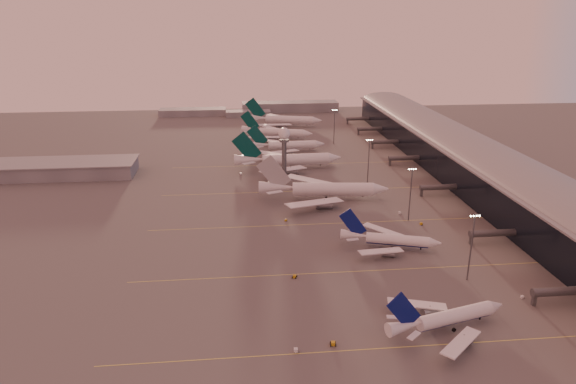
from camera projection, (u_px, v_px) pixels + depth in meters
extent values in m
plane|color=#565454|center=(302.00, 288.00, 173.77)|extent=(700.00, 700.00, 0.00)
cube|color=#EDE053|center=(424.00, 346.00, 143.72)|extent=(180.00, 0.25, 0.02)
cube|color=#EDE053|center=(381.00, 270.00, 185.99)|extent=(180.00, 0.25, 0.02)
cube|color=#EDE053|center=(354.00, 223.00, 228.27)|extent=(180.00, 0.25, 0.02)
cube|color=#EDE053|center=(335.00, 190.00, 270.54)|extent=(180.00, 0.25, 0.02)
cube|color=#EDE053|center=(320.00, 164.00, 317.51)|extent=(180.00, 0.25, 0.02)
cube|color=black|center=(471.00, 164.00, 284.33)|extent=(36.00, 360.00, 18.00)
cylinder|color=gray|center=(472.00, 148.00, 281.36)|extent=(10.08, 360.00, 10.08)
cube|color=gray|center=(473.00, 148.00, 281.30)|extent=(40.00, 362.00, 0.80)
cylinder|color=#505257|center=(565.00, 291.00, 163.12)|extent=(22.00, 2.80, 2.80)
cube|color=#505257|center=(534.00, 299.00, 162.93)|extent=(1.20, 1.20, 4.40)
cylinder|color=#505257|center=(496.00, 233.00, 206.33)|extent=(22.00, 2.80, 2.80)
cube|color=#505257|center=(471.00, 239.00, 206.14)|extent=(1.20, 1.20, 4.40)
cylinder|color=#505257|center=(441.00, 187.00, 260.81)|extent=(22.00, 2.80, 2.80)
cube|color=#505257|center=(421.00, 192.00, 260.63)|extent=(1.20, 1.20, 4.40)
cylinder|color=#505257|center=(406.00, 158.00, 313.42)|extent=(22.00, 2.80, 2.80)
cube|color=#505257|center=(390.00, 162.00, 313.24)|extent=(1.20, 1.20, 4.40)
cylinder|color=#505257|center=(387.00, 142.00, 352.88)|extent=(22.00, 2.80, 2.80)
cube|color=#505257|center=(372.00, 145.00, 352.69)|extent=(1.20, 1.20, 4.40)
cylinder|color=#505257|center=(371.00, 129.00, 392.33)|extent=(22.00, 2.80, 2.80)
cube|color=#505257|center=(358.00, 132.00, 392.15)|extent=(1.20, 1.20, 4.40)
cylinder|color=#505257|center=(359.00, 119.00, 429.91)|extent=(22.00, 2.80, 2.80)
cube|color=#505257|center=(348.00, 122.00, 429.72)|extent=(1.20, 1.20, 4.40)
cube|color=slate|center=(63.00, 169.00, 292.65)|extent=(80.00, 25.00, 8.00)
cube|color=gray|center=(62.00, 162.00, 291.26)|extent=(82.00, 27.00, 0.60)
cylinder|color=#505257|center=(284.00, 161.00, 283.35)|extent=(2.60, 2.60, 22.00)
cylinder|color=#505257|center=(284.00, 141.00, 279.56)|extent=(5.20, 5.20, 1.20)
sphere|color=white|center=(284.00, 134.00, 278.27)|extent=(6.40, 6.40, 6.40)
cylinder|color=#505257|center=(284.00, 127.00, 277.05)|extent=(0.16, 0.16, 2.00)
cylinder|color=#505257|center=(471.00, 247.00, 175.12)|extent=(0.56, 0.56, 25.00)
cube|color=#505257|center=(475.00, 215.00, 171.17)|extent=(3.60, 0.25, 0.25)
sphere|color=#FFEABF|center=(471.00, 216.00, 171.16)|extent=(0.56, 0.56, 0.56)
sphere|color=#FFEABF|center=(474.00, 216.00, 171.25)|extent=(0.56, 0.56, 0.56)
sphere|color=#FFEABF|center=(477.00, 216.00, 171.35)|extent=(0.56, 0.56, 0.56)
sphere|color=#FFEABF|center=(479.00, 216.00, 171.44)|extent=(0.56, 0.56, 0.56)
cylinder|color=#505257|center=(410.00, 194.00, 226.51)|extent=(0.56, 0.56, 25.00)
cube|color=#505257|center=(413.00, 168.00, 222.55)|extent=(3.60, 0.25, 0.25)
sphere|color=#FFEABF|center=(409.00, 169.00, 222.54)|extent=(0.56, 0.56, 0.56)
sphere|color=#FFEABF|center=(411.00, 169.00, 222.64)|extent=(0.56, 0.56, 0.56)
sphere|color=#FFEABF|center=(414.00, 169.00, 222.73)|extent=(0.56, 0.56, 0.56)
sphere|color=#FFEABF|center=(416.00, 169.00, 222.83)|extent=(0.56, 0.56, 0.56)
cylinder|color=#505257|center=(369.00, 161.00, 277.70)|extent=(0.56, 0.56, 25.00)
cube|color=#505257|center=(370.00, 139.00, 273.75)|extent=(3.60, 0.25, 0.25)
sphere|color=#FFEABF|center=(367.00, 140.00, 273.74)|extent=(0.56, 0.56, 0.56)
sphere|color=#FFEABF|center=(369.00, 140.00, 273.83)|extent=(0.56, 0.56, 0.56)
sphere|color=#FFEABF|center=(371.00, 140.00, 273.93)|extent=(0.56, 0.56, 0.56)
sphere|color=#FFEABF|center=(372.00, 140.00, 274.02)|extent=(0.56, 0.56, 0.56)
cylinder|color=#505257|center=(334.00, 127.00, 362.06)|extent=(0.56, 0.56, 25.00)
cube|color=#505257|center=(335.00, 110.00, 358.11)|extent=(3.60, 0.25, 0.25)
sphere|color=#FFEABF|center=(333.00, 110.00, 358.10)|extent=(0.56, 0.56, 0.56)
sphere|color=#FFEABF|center=(334.00, 110.00, 358.19)|extent=(0.56, 0.56, 0.56)
sphere|color=#FFEABF|center=(335.00, 110.00, 358.29)|extent=(0.56, 0.56, 0.56)
sphere|color=#FFEABF|center=(337.00, 110.00, 358.38)|extent=(0.56, 0.56, 0.56)
cube|color=slate|center=(193.00, 112.00, 467.73)|extent=(60.00, 18.00, 6.00)
cube|color=slate|center=(290.00, 107.00, 485.12)|extent=(90.00, 20.00, 9.00)
cube|color=slate|center=(248.00, 113.00, 463.22)|extent=(40.00, 15.00, 5.00)
cylinder|color=white|center=(455.00, 317.00, 150.95)|extent=(25.06, 10.56, 4.22)
cylinder|color=#091260|center=(455.00, 320.00, 151.26)|extent=(24.27, 9.29, 3.04)
cone|color=white|center=(495.00, 308.00, 155.93)|extent=(5.74, 5.33, 4.22)
cone|color=white|center=(404.00, 328.00, 144.85)|extent=(11.15, 6.80, 4.22)
cube|color=white|center=(461.00, 344.00, 139.97)|extent=(15.94, 15.31, 1.33)
cylinder|color=gray|center=(463.00, 343.00, 143.79)|extent=(5.35, 3.91, 2.75)
cube|color=gray|center=(464.00, 339.00, 143.40)|extent=(0.39, 0.36, 1.69)
cube|color=white|center=(417.00, 306.00, 158.31)|extent=(18.43, 8.05, 1.33)
cylinder|color=gray|center=(429.00, 313.00, 157.80)|extent=(5.35, 3.91, 2.75)
cube|color=gray|center=(430.00, 310.00, 157.41)|extent=(0.39, 0.36, 1.69)
cube|color=#091260|center=(404.00, 313.00, 142.95)|extent=(11.29, 3.40, 12.59)
cube|color=white|center=(414.00, 337.00, 140.59)|extent=(4.80, 4.52, 0.28)
cube|color=white|center=(395.00, 319.00, 149.06)|extent=(5.06, 2.67, 0.28)
cylinder|color=black|center=(480.00, 319.00, 155.07)|extent=(0.56, 0.56, 1.11)
cylinder|color=black|center=(443.00, 323.00, 153.37)|extent=(1.33, 0.86, 1.22)
cylinder|color=black|center=(454.00, 332.00, 149.05)|extent=(1.33, 0.86, 1.22)
cylinder|color=white|center=(397.00, 241.00, 201.69)|extent=(24.33, 11.20, 4.12)
cylinder|color=#091260|center=(397.00, 243.00, 202.00)|extent=(23.52, 9.95, 2.97)
cone|color=white|center=(435.00, 244.00, 198.92)|extent=(5.71, 5.34, 4.12)
cone|color=white|center=(353.00, 236.00, 204.82)|extent=(10.92, 6.98, 4.12)
cube|color=white|center=(381.00, 253.00, 193.69)|extent=(17.96, 7.19, 1.30)
cylinder|color=gray|center=(389.00, 255.00, 195.96)|extent=(5.27, 3.96, 2.68)
cube|color=gray|center=(389.00, 252.00, 195.58)|extent=(0.39, 0.36, 1.65)
cube|color=white|center=(383.00, 231.00, 212.44)|extent=(15.17, 15.33, 1.30)
cylinder|color=gray|center=(389.00, 239.00, 210.28)|extent=(5.27, 3.96, 2.68)
cube|color=gray|center=(390.00, 236.00, 209.90)|extent=(0.39, 0.36, 1.65)
cube|color=#091260|center=(353.00, 224.00, 203.24)|extent=(10.90, 3.76, 12.28)
cube|color=white|center=(353.00, 241.00, 200.45)|extent=(4.89, 2.43, 0.27)
cube|color=white|center=(355.00, 231.00, 209.11)|extent=(4.61, 4.50, 0.27)
cylinder|color=black|center=(421.00, 250.00, 200.85)|extent=(0.54, 0.54, 1.08)
cylinder|color=black|center=(392.00, 245.00, 205.18)|extent=(1.30, 0.88, 1.19)
cylinder|color=black|center=(392.00, 250.00, 200.77)|extent=(1.30, 0.88, 1.19)
cylinder|color=white|center=(333.00, 191.00, 255.05)|extent=(40.30, 10.39, 6.23)
cylinder|color=white|center=(332.00, 194.00, 255.51)|extent=(39.32, 8.57, 4.48)
cone|color=white|center=(380.00, 191.00, 254.93)|extent=(8.33, 7.01, 6.23)
cone|color=white|center=(276.00, 190.00, 254.93)|extent=(17.28, 7.95, 6.23)
cube|color=white|center=(314.00, 205.00, 239.81)|extent=(29.01, 16.85, 1.85)
cylinder|color=gray|center=(324.00, 207.00, 244.31)|extent=(8.10, 4.84, 4.05)
cube|color=gray|center=(324.00, 204.00, 243.84)|extent=(0.33, 0.28, 2.49)
cube|color=white|center=(312.00, 183.00, 271.11)|extent=(27.42, 21.51, 1.85)
cylinder|color=gray|center=(321.00, 190.00, 268.22)|extent=(8.10, 4.84, 4.05)
cube|color=gray|center=(321.00, 187.00, 267.74)|extent=(0.33, 0.28, 2.49)
cube|color=#9FA2A7|center=(274.00, 176.00, 252.51)|extent=(17.21, 2.17, 18.49)
cube|color=white|center=(275.00, 195.00, 247.60)|extent=(8.24, 5.35, 0.25)
cube|color=white|center=(276.00, 185.00, 262.17)|extent=(8.08, 6.55, 0.25)
cylinder|color=black|center=(363.00, 199.00, 256.23)|extent=(0.50, 0.50, 1.00)
cylinder|color=black|center=(326.00, 197.00, 258.39)|extent=(1.15, 0.62, 1.11)
cylinder|color=black|center=(326.00, 200.00, 254.22)|extent=(1.15, 0.62, 1.11)
cylinder|color=white|center=(296.00, 161.00, 306.17)|extent=(39.87, 7.93, 6.40)
cylinder|color=white|center=(296.00, 164.00, 306.65)|extent=(39.01, 6.11, 4.60)
cone|color=white|center=(334.00, 160.00, 309.27)|extent=(7.92, 6.69, 6.40)
cone|color=white|center=(249.00, 162.00, 302.23)|extent=(16.86, 7.04, 6.40)
cube|color=white|center=(283.00, 172.00, 289.67)|extent=(28.23, 20.26, 1.89)
cylinder|color=gray|center=(291.00, 174.00, 294.86)|extent=(7.83, 4.45, 4.16)
cube|color=gray|center=(291.00, 171.00, 294.36)|extent=(0.34, 0.29, 2.56)
cube|color=white|center=(276.00, 156.00, 320.86)|extent=(28.83, 18.53, 1.89)
cylinder|color=gray|center=(285.00, 162.00, 318.68)|extent=(7.83, 4.45, 4.16)
cube|color=gray|center=(285.00, 160.00, 318.18)|extent=(0.34, 0.29, 2.56)
cube|color=#053B38|center=(247.00, 149.00, 299.61)|extent=(17.60, 1.07, 18.93)
cube|color=white|center=(249.00, 165.00, 294.97)|extent=(8.12, 6.17, 0.28)
cube|color=white|center=(247.00, 158.00, 309.32)|extent=(8.18, 5.73, 0.28)
cylinder|color=black|center=(320.00, 167.00, 309.45)|extent=(0.55, 0.55, 1.10)
cylinder|color=black|center=(290.00, 167.00, 309.31)|extent=(1.23, 0.60, 1.21)
cylinder|color=black|center=(291.00, 169.00, 304.78)|extent=(1.23, 0.60, 1.21)
cylinder|color=white|center=(292.00, 146.00, 344.35)|extent=(31.97, 6.14, 5.13)
cylinder|color=white|center=(292.00, 148.00, 344.74)|extent=(31.29, 4.68, 3.70)
cone|color=white|center=(320.00, 145.00, 346.71)|extent=(6.32, 5.33, 5.13)
cone|color=white|center=(259.00, 146.00, 341.34)|extent=(13.50, 5.55, 5.13)
cube|color=white|center=(283.00, 153.00, 331.15)|extent=(22.71, 16.13, 1.52)
cylinder|color=gray|center=(288.00, 155.00, 335.29)|extent=(6.26, 3.53, 3.34)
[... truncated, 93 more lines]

